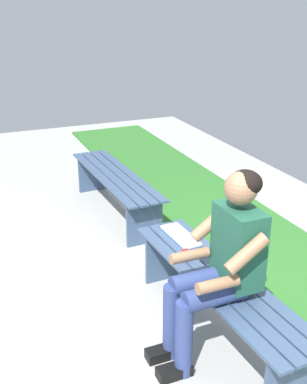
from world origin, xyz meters
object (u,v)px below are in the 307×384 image
Objects in this scene: apple at (186,254)px; book_open at (181,236)px; bench_far at (115,184)px; person_seated at (220,261)px; bench_near at (217,290)px.

book_open is at bearing -19.43° from apple.
apple reaches higher than bench_far.
person_seated is at bearing 177.53° from bench_far.
person_seated is at bearing 169.06° from book_open.
book_open is (-1.55, -0.02, 0.12)m from bench_far.
book_open is (0.32, -0.11, -0.03)m from apple.
bench_far is 1.88m from apple.
apple is at bearing 177.06° from bench_far.
bench_far is 1.40× the size of person_seated.
apple is 0.34m from book_open.
book_open reaches higher than bench_near.
person_seated reaches higher than book_open.
apple is at bearing 158.13° from book_open.
person_seated is 0.83m from book_open.
apple is (-1.87, 0.10, 0.15)m from bench_far.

